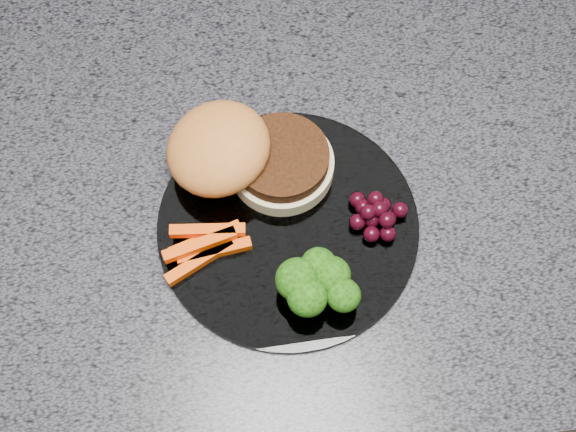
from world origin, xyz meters
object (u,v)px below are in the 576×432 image
at_px(burger, 241,156).
at_px(grape_bunch, 376,215).
at_px(plate, 288,226).
at_px(island_cabinet, 270,311).

height_order(burger, grape_bunch, burger).
relative_size(burger, grape_bunch, 2.99).
xyz_separation_m(plate, grape_bunch, (0.09, -0.01, 0.01)).
relative_size(island_cabinet, plate, 4.62).
bearing_deg(grape_bunch, plate, 175.34).
xyz_separation_m(island_cabinet, burger, (-0.02, 0.00, 0.50)).
distance_m(island_cabinet, burger, 0.50).
relative_size(plate, grape_bunch, 4.30).
distance_m(plate, grape_bunch, 0.09).
bearing_deg(plate, grape_bunch, -4.66).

